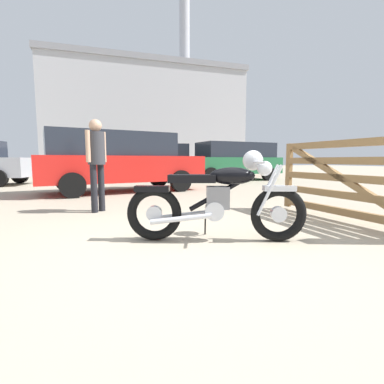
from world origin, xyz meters
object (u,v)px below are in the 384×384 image
vintage_motorcycle (221,199)px  silver_sedan_mid (232,160)px  bystander (96,156)px  white_estate_far (218,162)px  dark_sedan_left (148,160)px  timber_gate (361,177)px  pale_sedan_back (118,162)px  blue_hatchback_right (119,160)px

vintage_motorcycle → silver_sedan_mid: bearing=82.8°
bystander → white_estate_far: size_ratio=0.39×
white_estate_far → silver_sedan_mid: silver_sedan_mid is taller
bystander → dark_sedan_left: bearing=-60.9°
timber_gate → dark_sedan_left: (-1.14, 11.06, 0.24)m
bystander → silver_sedan_mid: size_ratio=0.34×
bystander → pale_sedan_back: 12.76m
blue_hatchback_right → white_estate_far: size_ratio=1.16×
bystander → white_estate_far: white_estate_far is taller
vintage_motorcycle → blue_hatchback_right: 5.71m
pale_sedan_back → bystander: bearing=76.5°
vintage_motorcycle → pale_sedan_back: size_ratio=0.45×
white_estate_far → blue_hatchback_right: bearing=-135.3°
bystander → pale_sedan_back: size_ratio=0.38×
timber_gate → white_estate_far: (3.28, 12.33, 0.13)m
dark_sedan_left → pale_sedan_back: bearing=-68.1°
vintage_motorcycle → white_estate_far: size_ratio=0.47×
blue_hatchback_right → white_estate_far: 9.18m
timber_gate → silver_sedan_mid: silver_sedan_mid is taller
vintage_motorcycle → dark_sedan_left: 11.18m
vintage_motorcycle → white_estate_far: 13.56m
vintage_motorcycle → timber_gate: size_ratio=0.78×
vintage_motorcycle → timber_gate: timber_gate is taller
bystander → blue_hatchback_right: blue_hatchback_right is taller
vintage_motorcycle → dark_sedan_left: dark_sedan_left is taller
bystander → blue_hatchback_right: bearing=-56.0°
silver_sedan_mid → dark_sedan_left: bearing=-38.3°
vintage_motorcycle → silver_sedan_mid: size_ratio=0.41×
dark_sedan_left → silver_sedan_mid: same height
vintage_motorcycle → silver_sedan_mid: silver_sedan_mid is taller
blue_hatchback_right → vintage_motorcycle: bearing=-92.7°
white_estate_far → vintage_motorcycle: bearing=-116.4°
timber_gate → bystander: (-3.57, 2.33, 0.32)m
dark_sedan_left → silver_sedan_mid: size_ratio=1.00×
white_estate_far → silver_sedan_mid: 3.65m
timber_gate → silver_sedan_mid: 9.12m
silver_sedan_mid → pale_sedan_back: bearing=-58.5°
white_estate_far → silver_sedan_mid: bearing=-106.4°
vintage_motorcycle → timber_gate: (2.22, 0.06, 0.21)m
silver_sedan_mid → bystander: bearing=41.6°
dark_sedan_left → timber_gate: bearing=101.2°
blue_hatchback_right → pale_sedan_back: 9.46m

